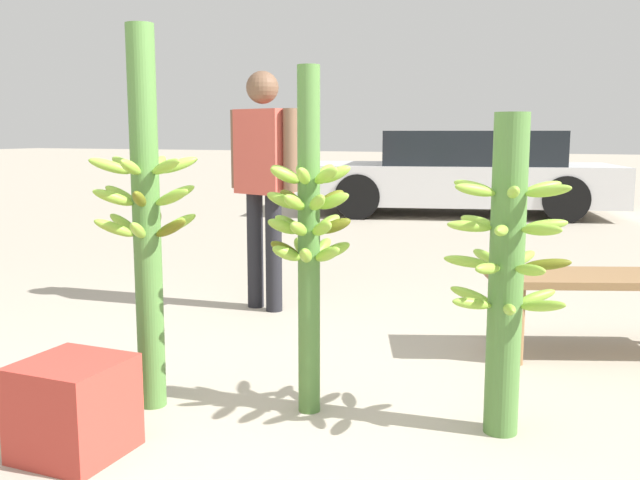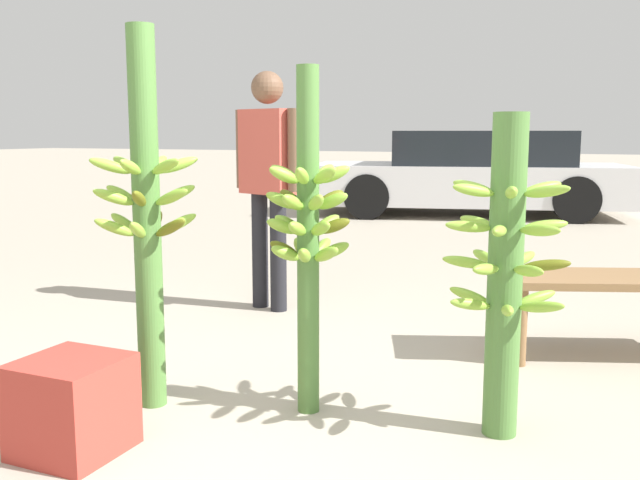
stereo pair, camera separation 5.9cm
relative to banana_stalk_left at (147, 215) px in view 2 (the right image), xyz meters
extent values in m
plane|color=#A89E8C|center=(0.67, -0.23, -0.83)|extent=(80.00, 80.00, 0.00)
cylinder|color=#4C7A38|center=(0.00, 0.00, -0.02)|extent=(0.12, 0.12, 1.61)
ellipsoid|color=#84B238|center=(0.03, -0.13, 0.21)|extent=(0.09, 0.19, 0.10)
ellipsoid|color=#84B238|center=(0.13, -0.04, 0.21)|extent=(0.19, 0.09, 0.10)
ellipsoid|color=#84B238|center=(0.10, 0.09, 0.21)|extent=(0.16, 0.16, 0.10)
ellipsoid|color=#84B238|center=(-0.03, 0.13, 0.21)|extent=(0.09, 0.19, 0.10)
ellipsoid|color=#84B238|center=(-0.13, 0.04, 0.21)|extent=(0.19, 0.09, 0.10)
ellipsoid|color=#84B238|center=(-0.10, -0.09, 0.21)|extent=(0.16, 0.16, 0.10)
ellipsoid|color=#84B238|center=(0.08, 0.11, 0.08)|extent=(0.14, 0.17, 0.10)
ellipsoid|color=#84B238|center=(-0.06, 0.12, 0.08)|extent=(0.12, 0.18, 0.10)
ellipsoid|color=#84B238|center=(-0.14, 0.01, 0.08)|extent=(0.18, 0.06, 0.10)
ellipsoid|color=#84B238|center=(-0.08, -0.11, 0.08)|extent=(0.14, 0.17, 0.10)
ellipsoid|color=#5D6216|center=(0.06, -0.12, 0.08)|extent=(0.12, 0.18, 0.10)
ellipsoid|color=#84B238|center=(0.14, -0.01, 0.08)|extent=(0.18, 0.06, 0.10)
ellipsoid|color=#84B238|center=(-0.13, 0.02, -0.04)|extent=(0.18, 0.07, 0.11)
ellipsoid|color=#84B238|center=(-0.08, -0.11, -0.04)|extent=(0.15, 0.17, 0.11)
ellipsoid|color=#84B238|center=(0.05, -0.13, -0.04)|extent=(0.11, 0.18, 0.11)
ellipsoid|color=#5D6216|center=(0.13, -0.02, -0.04)|extent=(0.18, 0.07, 0.11)
ellipsoid|color=#84B238|center=(0.08, 0.11, -0.04)|extent=(0.15, 0.17, 0.11)
ellipsoid|color=#5D6216|center=(-0.05, 0.13, -0.04)|extent=(0.11, 0.18, 0.11)
cylinder|color=#4C7A38|center=(0.65, 0.21, -0.11)|extent=(0.09, 0.09, 1.44)
ellipsoid|color=#84B238|center=(0.55, 0.21, 0.18)|extent=(0.15, 0.05, 0.10)
ellipsoid|color=#84B238|center=(0.59, 0.13, 0.18)|extent=(0.13, 0.14, 0.10)
ellipsoid|color=#84B238|center=(0.68, 0.10, 0.18)|extent=(0.08, 0.15, 0.10)
ellipsoid|color=#84B238|center=(0.75, 0.16, 0.18)|extent=(0.15, 0.11, 0.10)
ellipsoid|color=#84B238|center=(0.75, 0.25, 0.18)|extent=(0.15, 0.11, 0.10)
ellipsoid|color=#84B238|center=(0.68, 0.31, 0.18)|extent=(0.08, 0.15, 0.10)
ellipsoid|color=#84B238|center=(0.59, 0.29, 0.18)|extent=(0.13, 0.15, 0.10)
ellipsoid|color=#84B238|center=(0.64, 0.10, 0.07)|extent=(0.07, 0.15, 0.10)
ellipsoid|color=#84B238|center=(0.72, 0.13, 0.07)|extent=(0.13, 0.14, 0.10)
ellipsoid|color=#84B238|center=(0.76, 0.21, 0.07)|extent=(0.15, 0.06, 0.10)
ellipsoid|color=#5D6216|center=(0.71, 0.30, 0.07)|extent=(0.12, 0.15, 0.10)
ellipsoid|color=#84B238|center=(0.62, 0.31, 0.07)|extent=(0.09, 0.15, 0.10)
ellipsoid|color=#5D6216|center=(0.55, 0.25, 0.07)|extent=(0.15, 0.10, 0.10)
ellipsoid|color=#84B238|center=(0.56, 0.16, 0.07)|extent=(0.15, 0.11, 0.10)
ellipsoid|color=#84B238|center=(0.55, 0.23, -0.03)|extent=(0.15, 0.08, 0.10)
ellipsoid|color=#84B238|center=(0.57, 0.14, -0.03)|extent=(0.14, 0.13, 0.10)
ellipsoid|color=#84B238|center=(0.66, 0.10, -0.03)|extent=(0.05, 0.15, 0.10)
ellipsoid|color=#84B238|center=(0.74, 0.14, -0.03)|extent=(0.15, 0.13, 0.10)
ellipsoid|color=#5D6216|center=(0.76, 0.23, -0.03)|extent=(0.15, 0.08, 0.10)
ellipsoid|color=#84B238|center=(0.70, 0.31, -0.03)|extent=(0.11, 0.15, 0.10)
ellipsoid|color=#84B238|center=(0.60, 0.30, -0.03)|extent=(0.11, 0.15, 0.10)
ellipsoid|color=#84B238|center=(0.75, 0.26, -0.14)|extent=(0.15, 0.12, 0.10)
ellipsoid|color=#84B238|center=(0.67, 0.31, -0.14)|extent=(0.07, 0.15, 0.10)
ellipsoid|color=#84B238|center=(0.58, 0.29, -0.14)|extent=(0.14, 0.14, 0.10)
ellipsoid|color=#5D6216|center=(0.55, 0.20, -0.14)|extent=(0.15, 0.06, 0.10)
ellipsoid|color=#84B238|center=(0.59, 0.12, -0.14)|extent=(0.12, 0.15, 0.10)
ellipsoid|color=#84B238|center=(0.68, 0.11, -0.14)|extent=(0.09, 0.15, 0.10)
ellipsoid|color=#84B238|center=(0.75, 0.17, -0.14)|extent=(0.15, 0.10, 0.10)
cylinder|color=#4C7A38|center=(1.44, 0.30, -0.21)|extent=(0.13, 0.13, 1.25)
ellipsoid|color=#84B238|center=(1.41, 0.45, 0.13)|extent=(0.08, 0.19, 0.07)
ellipsoid|color=#84B238|center=(1.30, 0.34, 0.13)|extent=(0.19, 0.09, 0.07)
ellipsoid|color=#84B238|center=(1.33, 0.20, 0.13)|extent=(0.16, 0.16, 0.07)
ellipsoid|color=#84B238|center=(1.47, 0.16, 0.13)|extent=(0.08, 0.19, 0.07)
ellipsoid|color=#84B238|center=(1.58, 0.26, 0.13)|extent=(0.19, 0.09, 0.07)
ellipsoid|color=#84B238|center=(1.55, 0.40, 0.13)|extent=(0.16, 0.16, 0.07)
ellipsoid|color=#84B238|center=(1.31, 0.23, 0.00)|extent=(0.18, 0.12, 0.06)
ellipsoid|color=#84B238|center=(1.44, 0.15, 0.00)|extent=(0.04, 0.18, 0.06)
ellipsoid|color=#84B238|center=(1.57, 0.22, 0.00)|extent=(0.18, 0.13, 0.06)
ellipsoid|color=#84B238|center=(1.57, 0.37, 0.00)|extent=(0.18, 0.12, 0.06)
ellipsoid|color=#84B238|center=(1.44, 0.45, 0.00)|extent=(0.04, 0.18, 0.06)
ellipsoid|color=#84B238|center=(1.31, 0.38, 0.00)|extent=(0.18, 0.13, 0.06)
ellipsoid|color=#84B238|center=(1.39, 0.16, -0.15)|extent=(0.10, 0.19, 0.06)
ellipsoid|color=#84B238|center=(1.54, 0.19, -0.15)|extent=(0.15, 0.16, 0.06)
ellipsoid|color=#5D6216|center=(1.59, 0.33, -0.15)|extent=(0.19, 0.08, 0.06)
ellipsoid|color=#84B238|center=(1.49, 0.44, -0.15)|extent=(0.10, 0.19, 0.06)
ellipsoid|color=#84B238|center=(1.34, 0.41, -0.15)|extent=(0.15, 0.16, 0.06)
ellipsoid|color=#84B238|center=(1.29, 0.27, -0.15)|extent=(0.19, 0.08, 0.06)
ellipsoid|color=#84B238|center=(1.58, 0.26, -0.30)|extent=(0.19, 0.09, 0.07)
ellipsoid|color=#84B238|center=(1.55, 0.41, -0.30)|extent=(0.16, 0.16, 0.07)
ellipsoid|color=#5D6216|center=(1.40, 0.45, -0.30)|extent=(0.09, 0.19, 0.07)
ellipsoid|color=#84B238|center=(1.30, 0.34, -0.30)|extent=(0.19, 0.09, 0.07)
ellipsoid|color=#84B238|center=(1.33, 0.20, -0.30)|extent=(0.16, 0.16, 0.07)
ellipsoid|color=#84B238|center=(1.48, 0.16, -0.30)|extent=(0.09, 0.19, 0.07)
cylinder|color=black|center=(-0.26, 1.70, -0.44)|extent=(0.14, 0.14, 0.78)
cylinder|color=black|center=(-0.42, 1.75, -0.44)|extent=(0.14, 0.14, 0.78)
cube|color=#BF4C3F|center=(-0.34, 1.73, 0.22)|extent=(0.42, 0.28, 0.55)
cylinder|color=brown|center=(-0.11, 1.65, 0.23)|extent=(0.12, 0.12, 0.52)
cylinder|color=brown|center=(-0.57, 1.80, 0.23)|extent=(0.12, 0.12, 0.52)
sphere|color=brown|center=(-0.34, 1.73, 0.63)|extent=(0.21, 0.21, 0.21)
cube|color=olive|center=(1.85, 1.53, -0.41)|extent=(1.41, 0.89, 0.04)
cylinder|color=olive|center=(1.28, 1.48, -0.63)|extent=(0.06, 0.06, 0.40)
cylinder|color=olive|center=(1.39, 1.19, -0.63)|extent=(0.06, 0.06, 0.40)
cube|color=silver|center=(-0.36, 7.87, -0.38)|extent=(4.74, 2.88, 0.56)
cube|color=black|center=(-0.19, 7.92, 0.13)|extent=(2.78, 2.25, 0.48)
cylinder|color=black|center=(-1.48, 6.72, -0.52)|extent=(0.65, 0.35, 0.62)
cylinder|color=black|center=(-1.89, 8.35, -0.52)|extent=(0.65, 0.35, 0.62)
cylinder|color=black|center=(1.18, 7.40, -0.52)|extent=(0.65, 0.35, 0.62)
cylinder|color=black|center=(0.76, 9.03, -0.52)|extent=(0.65, 0.35, 0.62)
cube|color=#B2382D|center=(0.02, -0.51, -0.65)|extent=(0.36, 0.36, 0.36)
camera|label=1|loc=(1.82, -2.45, 0.35)|focal=40.00mm
camera|label=2|loc=(1.88, -2.43, 0.35)|focal=40.00mm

